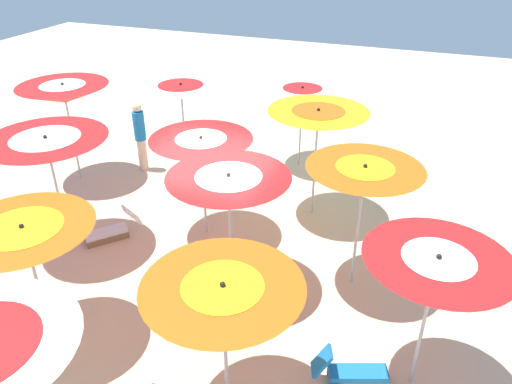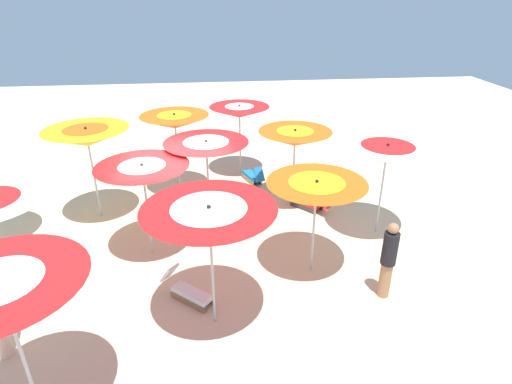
{
  "view_description": "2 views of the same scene",
  "coord_description": "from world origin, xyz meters",
  "px_view_note": "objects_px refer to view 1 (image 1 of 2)",
  "views": [
    {
      "loc": [
        -3.64,
        7.14,
        6.02
      ],
      "look_at": [
        -0.64,
        -0.84,
        1.16
      ],
      "focal_mm": 34.28,
      "sensor_mm": 36.0,
      "label": 1
    },
    {
      "loc": [
        9.06,
        0.82,
        5.69
      ],
      "look_at": [
        0.48,
        1.77,
        1.46
      ],
      "focal_mm": 29.56,
      "sensor_mm": 36.0,
      "label": 2
    }
  ],
  "objects_px": {
    "beach_umbrella_2": "(318,120)",
    "beach_umbrella_3": "(302,94)",
    "beach_umbrella_5": "(229,185)",
    "lounger_2": "(111,230)",
    "beach_umbrella_0": "(436,269)",
    "beach_umbrella_11": "(64,94)",
    "beach_umbrella_10": "(47,148)",
    "beach_umbrella_7": "(181,91)",
    "lounger_1": "(205,178)",
    "lounger_4": "(216,305)",
    "beachgoer_1": "(140,135)",
    "beach_ball": "(461,245)",
    "beach_umbrella_1": "(364,178)",
    "beach_umbrella_9": "(25,239)",
    "beach_umbrella_6": "(201,147)",
    "beach_umbrella_4": "(223,299)",
    "lounger_0": "(352,372)"
  },
  "relations": [
    {
      "from": "beach_umbrella_6",
      "to": "beach_umbrella_11",
      "type": "height_order",
      "value": "beach_umbrella_11"
    },
    {
      "from": "beach_umbrella_0",
      "to": "beachgoer_1",
      "type": "bearing_deg",
      "value": -31.82
    },
    {
      "from": "beach_umbrella_2",
      "to": "beach_umbrella_11",
      "type": "height_order",
      "value": "beach_umbrella_11"
    },
    {
      "from": "beach_umbrella_7",
      "to": "lounger_1",
      "type": "height_order",
      "value": "beach_umbrella_7"
    },
    {
      "from": "lounger_1",
      "to": "beach_umbrella_11",
      "type": "bearing_deg",
      "value": 33.58
    },
    {
      "from": "beach_umbrella_1",
      "to": "beachgoer_1",
      "type": "xyz_separation_m",
      "value": [
        6.16,
        -2.66,
        -1.21
      ]
    },
    {
      "from": "beach_umbrella_9",
      "to": "beach_umbrella_10",
      "type": "xyz_separation_m",
      "value": [
        1.41,
        -2.17,
        0.3
      ]
    },
    {
      "from": "beach_umbrella_7",
      "to": "lounger_1",
      "type": "xyz_separation_m",
      "value": [
        -0.76,
        0.45,
        -2.04
      ]
    },
    {
      "from": "beach_umbrella_10",
      "to": "beach_umbrella_0",
      "type": "bearing_deg",
      "value": 171.67
    },
    {
      "from": "lounger_2",
      "to": "beach_umbrella_7",
      "type": "bearing_deg",
      "value": -140.69
    },
    {
      "from": "beach_umbrella_1",
      "to": "beach_umbrella_4",
      "type": "relative_size",
      "value": 1.1
    },
    {
      "from": "beach_umbrella_5",
      "to": "lounger_2",
      "type": "bearing_deg",
      "value": -9.16
    },
    {
      "from": "beach_umbrella_6",
      "to": "lounger_1",
      "type": "relative_size",
      "value": 1.64
    },
    {
      "from": "beach_umbrella_4",
      "to": "beach_umbrella_10",
      "type": "relative_size",
      "value": 0.9
    },
    {
      "from": "beach_umbrella_1",
      "to": "beach_umbrella_7",
      "type": "height_order",
      "value": "same"
    },
    {
      "from": "lounger_4",
      "to": "beachgoer_1",
      "type": "bearing_deg",
      "value": 43.61
    },
    {
      "from": "beach_umbrella_5",
      "to": "beach_umbrella_10",
      "type": "distance_m",
      "value": 3.67
    },
    {
      "from": "beach_umbrella_4",
      "to": "beachgoer_1",
      "type": "relative_size",
      "value": 1.19
    },
    {
      "from": "beach_umbrella_9",
      "to": "lounger_4",
      "type": "relative_size",
      "value": 1.75
    },
    {
      "from": "beach_umbrella_5",
      "to": "beach_umbrella_7",
      "type": "height_order",
      "value": "beach_umbrella_7"
    },
    {
      "from": "beach_umbrella_5",
      "to": "beach_ball",
      "type": "bearing_deg",
      "value": -146.72
    },
    {
      "from": "beach_umbrella_9",
      "to": "beach_umbrella_6",
      "type": "bearing_deg",
      "value": -106.62
    },
    {
      "from": "beach_umbrella_4",
      "to": "beachgoer_1",
      "type": "height_order",
      "value": "beach_umbrella_4"
    },
    {
      "from": "beach_umbrella_5",
      "to": "beach_umbrella_9",
      "type": "xyz_separation_m",
      "value": [
        2.26,
        2.21,
        -0.2
      ]
    },
    {
      "from": "lounger_0",
      "to": "beach_umbrella_1",
      "type": "bearing_deg",
      "value": 80.32
    },
    {
      "from": "beach_umbrella_5",
      "to": "beach_umbrella_2",
      "type": "bearing_deg",
      "value": -103.9
    },
    {
      "from": "beach_umbrella_9",
      "to": "beachgoer_1",
      "type": "bearing_deg",
      "value": -72.36
    },
    {
      "from": "beach_umbrella_4",
      "to": "beach_ball",
      "type": "distance_m",
      "value": 6.1
    },
    {
      "from": "beach_umbrella_0",
      "to": "beach_umbrella_1",
      "type": "distance_m",
      "value": 2.32
    },
    {
      "from": "beach_umbrella_3",
      "to": "beach_umbrella_1",
      "type": "bearing_deg",
      "value": 117.59
    },
    {
      "from": "lounger_2",
      "to": "beach_ball",
      "type": "relative_size",
      "value": 3.41
    },
    {
      "from": "beach_umbrella_0",
      "to": "beach_umbrella_3",
      "type": "distance_m",
      "value": 7.34
    },
    {
      "from": "beach_umbrella_5",
      "to": "beach_umbrella_11",
      "type": "distance_m",
      "value": 5.95
    },
    {
      "from": "beach_umbrella_6",
      "to": "lounger_1",
      "type": "xyz_separation_m",
      "value": [
        0.96,
        -1.94,
        -1.84
      ]
    },
    {
      "from": "beach_umbrella_6",
      "to": "beach_ball",
      "type": "relative_size",
      "value": 7.03
    },
    {
      "from": "beach_umbrella_4",
      "to": "beach_umbrella_6",
      "type": "distance_m",
      "value": 4.35
    },
    {
      "from": "beachgoer_1",
      "to": "beach_umbrella_1",
      "type": "bearing_deg",
      "value": -166.09
    },
    {
      "from": "beach_umbrella_2",
      "to": "beach_umbrella_3",
      "type": "height_order",
      "value": "beach_umbrella_2"
    },
    {
      "from": "beach_umbrella_1",
      "to": "beach_umbrella_11",
      "type": "bearing_deg",
      "value": -12.38
    },
    {
      "from": "beach_umbrella_2",
      "to": "beachgoer_1",
      "type": "distance_m",
      "value": 5.03
    },
    {
      "from": "beach_umbrella_2",
      "to": "beach_umbrella_6",
      "type": "xyz_separation_m",
      "value": [
        1.93,
        1.6,
        -0.23
      ]
    },
    {
      "from": "beach_umbrella_4",
      "to": "lounger_1",
      "type": "distance_m",
      "value": 6.75
    },
    {
      "from": "beach_umbrella_1",
      "to": "lounger_1",
      "type": "xyz_separation_m",
      "value": [
        4.21,
        -2.44,
        -2.0
      ]
    },
    {
      "from": "beach_umbrella_3",
      "to": "beachgoer_1",
      "type": "bearing_deg",
      "value": 25.08
    },
    {
      "from": "beach_umbrella_4",
      "to": "beach_umbrella_11",
      "type": "distance_m",
      "value": 8.03
    },
    {
      "from": "beach_umbrella_0",
      "to": "beach_umbrella_5",
      "type": "height_order",
      "value": "beach_umbrella_5"
    },
    {
      "from": "beach_umbrella_4",
      "to": "lounger_4",
      "type": "relative_size",
      "value": 1.78
    },
    {
      "from": "beach_ball",
      "to": "beach_umbrella_4",
      "type": "bearing_deg",
      "value": 59.01
    },
    {
      "from": "lounger_1",
      "to": "lounger_2",
      "type": "bearing_deg",
      "value": 93.15
    },
    {
      "from": "beach_umbrella_1",
      "to": "lounger_0",
      "type": "xyz_separation_m",
      "value": [
        -0.44,
        2.28,
        -2.01
      ]
    }
  ]
}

